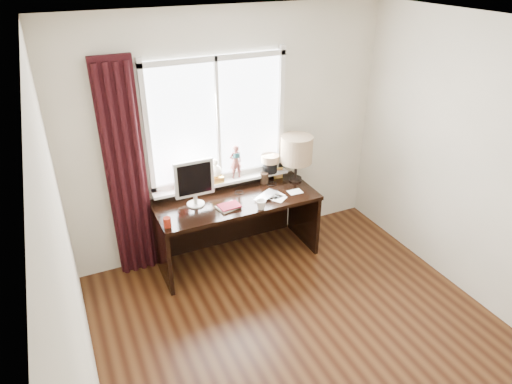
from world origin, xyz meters
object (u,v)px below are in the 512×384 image
red_cup (167,222)px  desk (233,214)px  laptop (266,196)px  table_lamp (297,150)px  mug (261,204)px  monitor (194,180)px

red_cup → desk: bearing=22.4°
laptop → table_lamp: size_ratio=0.58×
mug → table_lamp: (0.63, 0.42, 0.31)m
red_cup → monitor: size_ratio=0.19×
laptop → monitor: monitor is taller
monitor → table_lamp: 1.20m
red_cup → monitor: 0.52m
laptop → monitor: bearing=137.5°
laptop → table_lamp: table_lamp is taller
laptop → red_cup: bearing=156.2°
laptop → red_cup: 1.10m
red_cup → desk: size_ratio=0.06×
mug → desk: 0.51m
desk → monitor: bearing=-174.0°
desk → monitor: 0.67m
monitor → laptop: bearing=-11.8°
mug → laptop: bearing=52.1°
desk → table_lamp: (0.77, 0.03, 0.61)m
table_lamp → red_cup: bearing=-167.2°
mug → desk: bearing=109.5°
laptop → mug: bearing=-158.5°
laptop → table_lamp: (0.47, 0.22, 0.35)m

